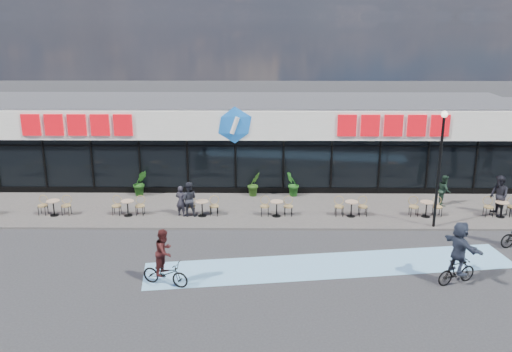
{
  "coord_description": "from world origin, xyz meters",
  "views": [
    {
      "loc": [
        1.33,
        -20.25,
        9.06
      ],
      "look_at": [
        1.1,
        3.5,
        2.06
      ],
      "focal_mm": 38.0,
      "sensor_mm": 36.0,
      "label": 1
    }
  ],
  "objects_px": {
    "potted_plant_mid": "(292,184)",
    "patron_right": "(189,199)",
    "potted_plant_left": "(140,183)",
    "pedestrian_a": "(499,196)",
    "patron_left": "(181,201)",
    "pedestrian_b": "(444,190)",
    "cyclist_a": "(459,254)",
    "lamp_post": "(440,160)",
    "potted_plant_right": "(254,184)"
  },
  "relations": [
    {
      "from": "potted_plant_mid",
      "to": "potted_plant_right",
      "type": "distance_m",
      "value": 1.99
    },
    {
      "from": "potted_plant_right",
      "to": "pedestrian_a",
      "type": "xyz_separation_m",
      "value": [
        11.46,
        -2.79,
        0.33
      ]
    },
    {
      "from": "cyclist_a",
      "to": "patron_left",
      "type": "bearing_deg",
      "value": 148.79
    },
    {
      "from": "lamp_post",
      "to": "potted_plant_left",
      "type": "distance_m",
      "value": 14.8
    },
    {
      "from": "potted_plant_left",
      "to": "cyclist_a",
      "type": "bearing_deg",
      "value": -35.69
    },
    {
      "from": "potted_plant_left",
      "to": "potted_plant_right",
      "type": "bearing_deg",
      "value": 0.1
    },
    {
      "from": "pedestrian_a",
      "to": "patron_right",
      "type": "bearing_deg",
      "value": -99.58
    },
    {
      "from": "cyclist_a",
      "to": "lamp_post",
      "type": "bearing_deg",
      "value": 81.26
    },
    {
      "from": "lamp_post",
      "to": "patron_left",
      "type": "xyz_separation_m",
      "value": [
        -11.41,
        1.21,
        -2.34
      ]
    },
    {
      "from": "potted_plant_mid",
      "to": "patron_right",
      "type": "relative_size",
      "value": 0.78
    },
    {
      "from": "patron_left",
      "to": "potted_plant_left",
      "type": "bearing_deg",
      "value": -30.06
    },
    {
      "from": "potted_plant_left",
      "to": "cyclist_a",
      "type": "xyz_separation_m",
      "value": [
        13.17,
        -9.46,
        0.38
      ]
    },
    {
      "from": "patron_left",
      "to": "cyclist_a",
      "type": "xyz_separation_m",
      "value": [
        10.61,
        -6.43,
        0.31
      ]
    },
    {
      "from": "lamp_post",
      "to": "pedestrian_b",
      "type": "height_order",
      "value": "lamp_post"
    },
    {
      "from": "potted_plant_left",
      "to": "pedestrian_a",
      "type": "xyz_separation_m",
      "value": [
        17.38,
        -2.78,
        0.29
      ]
    },
    {
      "from": "lamp_post",
      "to": "pedestrian_a",
      "type": "distance_m",
      "value": 4.27
    },
    {
      "from": "patron_right",
      "to": "potted_plant_left",
      "type": "bearing_deg",
      "value": -45.54
    },
    {
      "from": "potted_plant_left",
      "to": "pedestrian_b",
      "type": "height_order",
      "value": "pedestrian_b"
    },
    {
      "from": "patron_right",
      "to": "potted_plant_mid",
      "type": "bearing_deg",
      "value": -149.23
    },
    {
      "from": "lamp_post",
      "to": "patron_right",
      "type": "distance_m",
      "value": 11.35
    },
    {
      "from": "patron_left",
      "to": "pedestrian_a",
      "type": "height_order",
      "value": "pedestrian_a"
    },
    {
      "from": "lamp_post",
      "to": "patron_left",
      "type": "bearing_deg",
      "value": 173.93
    },
    {
      "from": "pedestrian_a",
      "to": "cyclist_a",
      "type": "height_order",
      "value": "cyclist_a"
    },
    {
      "from": "cyclist_a",
      "to": "patron_right",
      "type": "bearing_deg",
      "value": 147.79
    },
    {
      "from": "potted_plant_mid",
      "to": "patron_right",
      "type": "bearing_deg",
      "value": -149.5
    },
    {
      "from": "potted_plant_left",
      "to": "patron_right",
      "type": "distance_m",
      "value": 4.19
    },
    {
      "from": "lamp_post",
      "to": "pedestrian_b",
      "type": "xyz_separation_m",
      "value": [
        1.35,
        2.88,
        -2.31
      ]
    },
    {
      "from": "potted_plant_right",
      "to": "patron_left",
      "type": "bearing_deg",
      "value": -137.84
    },
    {
      "from": "potted_plant_right",
      "to": "pedestrian_a",
      "type": "height_order",
      "value": "pedestrian_a"
    },
    {
      "from": "patron_left",
      "to": "lamp_post",
      "type": "bearing_deg",
      "value": -166.31
    },
    {
      "from": "potted_plant_left",
      "to": "patron_right",
      "type": "bearing_deg",
      "value": -45.82
    },
    {
      "from": "potted_plant_left",
      "to": "potted_plant_right",
      "type": "relative_size",
      "value": 1.07
    },
    {
      "from": "lamp_post",
      "to": "cyclist_a",
      "type": "relative_size",
      "value": 2.21
    },
    {
      "from": "pedestrian_b",
      "to": "cyclist_a",
      "type": "height_order",
      "value": "cyclist_a"
    },
    {
      "from": "lamp_post",
      "to": "patron_right",
      "type": "relative_size",
      "value": 3.15
    },
    {
      "from": "patron_left",
      "to": "pedestrian_a",
      "type": "xyz_separation_m",
      "value": [
        14.82,
        0.25,
        0.22
      ]
    },
    {
      "from": "potted_plant_left",
      "to": "pedestrian_b",
      "type": "bearing_deg",
      "value": -5.08
    },
    {
      "from": "potted_plant_mid",
      "to": "patron_left",
      "type": "relative_size",
      "value": 0.88
    },
    {
      "from": "potted_plant_right",
      "to": "patron_left",
      "type": "relative_size",
      "value": 0.85
    },
    {
      "from": "lamp_post",
      "to": "potted_plant_mid",
      "type": "relative_size",
      "value": 4.02
    },
    {
      "from": "pedestrian_a",
      "to": "pedestrian_b",
      "type": "bearing_deg",
      "value": -135.05
    },
    {
      "from": "potted_plant_left",
      "to": "potted_plant_mid",
      "type": "xyz_separation_m",
      "value": [
        7.91,
        -0.06,
        -0.03
      ]
    },
    {
      "from": "patron_left",
      "to": "cyclist_a",
      "type": "height_order",
      "value": "cyclist_a"
    },
    {
      "from": "pedestrian_b",
      "to": "patron_left",
      "type": "bearing_deg",
      "value": 108.39
    },
    {
      "from": "patron_left",
      "to": "pedestrian_b",
      "type": "xyz_separation_m",
      "value": [
        12.76,
        1.67,
        0.03
      ]
    },
    {
      "from": "potted_plant_mid",
      "to": "cyclist_a",
      "type": "distance_m",
      "value": 10.78
    },
    {
      "from": "patron_right",
      "to": "pedestrian_b",
      "type": "distance_m",
      "value": 12.51
    },
    {
      "from": "patron_right",
      "to": "potted_plant_right",
      "type": "bearing_deg",
      "value": -134.67
    },
    {
      "from": "lamp_post",
      "to": "pedestrian_b",
      "type": "distance_m",
      "value": 3.93
    },
    {
      "from": "pedestrian_a",
      "to": "pedestrian_b",
      "type": "relative_size",
      "value": 1.25
    }
  ]
}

